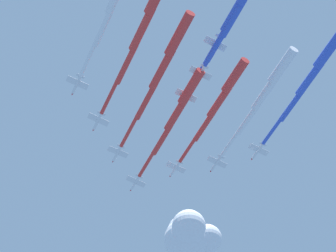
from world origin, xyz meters
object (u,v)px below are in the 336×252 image
(jet_port_inner, at_px, (162,68))
(jet_starboard_mid, at_px, (265,93))
(jet_lead, at_px, (176,113))
(jet_starboard_outer, at_px, (310,78))
(jet_trail_port, at_px, (234,12))
(jet_starboard_inner, at_px, (219,101))
(jet_port_mid, at_px, (142,27))

(jet_port_inner, xyz_separation_m, jet_starboard_mid, (11.29, -38.54, 1.22))
(jet_lead, distance_m, jet_starboard_outer, 51.73)
(jet_lead, height_order, jet_trail_port, jet_trail_port)
(jet_starboard_inner, height_order, jet_starboard_mid, jet_starboard_inner)
(jet_port_mid, distance_m, jet_trail_port, 31.95)
(jet_starboard_inner, height_order, jet_port_mid, jet_starboard_inner)
(jet_starboard_inner, bearing_deg, jet_starboard_mid, -109.12)
(jet_starboard_outer, bearing_deg, jet_lead, 73.51)
(jet_lead, height_order, jet_starboard_mid, jet_starboard_mid)
(jet_port_inner, bearing_deg, jet_starboard_outer, -83.85)
(jet_port_mid, distance_m, jet_starboard_mid, 53.09)
(jet_starboard_outer, xyz_separation_m, jet_trail_port, (-27.29, 30.49, -1.19))
(jet_starboard_inner, distance_m, jet_starboard_outer, 34.87)
(jet_starboard_inner, bearing_deg, jet_port_inner, 127.93)
(jet_port_inner, distance_m, jet_starboard_outer, 55.34)
(jet_trail_port, bearing_deg, jet_port_mid, 80.28)
(jet_port_mid, height_order, jet_starboard_outer, jet_starboard_outer)
(jet_lead, relative_size, jet_trail_port, 1.02)
(jet_starboard_mid, bearing_deg, jet_starboard_outer, -108.15)
(jet_starboard_mid, height_order, jet_trail_port, jet_trail_port)
(jet_port_mid, xyz_separation_m, jet_starboard_outer, (21.91, -61.92, 3.17))
(jet_port_inner, relative_size, jet_starboard_mid, 1.14)
(jet_starboard_inner, bearing_deg, jet_trail_port, -176.20)
(jet_starboard_inner, height_order, jet_starboard_outer, jet_starboard_inner)
(jet_starboard_inner, xyz_separation_m, jet_trail_port, (-38.43, -2.55, -1.60))
(jet_lead, xyz_separation_m, jet_starboard_mid, (-9.29, -33.13, 1.01))
(jet_port_inner, bearing_deg, jet_starboard_inner, -52.07)
(jet_port_inner, distance_m, jet_port_mid, 17.45)
(jet_starboard_inner, relative_size, jet_port_mid, 0.87)
(jet_starboard_inner, relative_size, jet_starboard_mid, 0.98)
(jet_port_mid, distance_m, jet_starboard_outer, 65.76)
(jet_port_inner, relative_size, jet_starboard_inner, 1.16)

